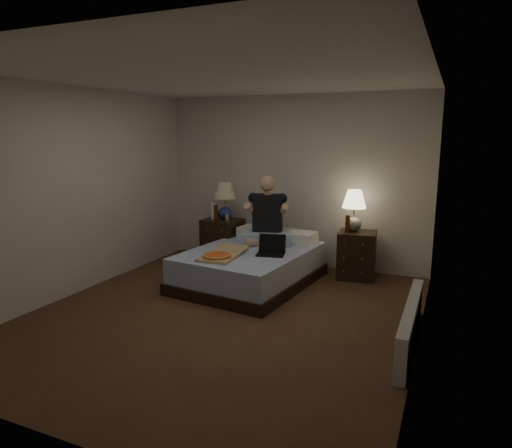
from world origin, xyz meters
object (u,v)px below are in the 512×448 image
at_px(lamp_right, 354,211).
at_px(water_bottle, 213,211).
at_px(nightstand_left, 223,241).
at_px(radiator, 410,325).
at_px(bed, 250,267).
at_px(person, 267,210).
at_px(pizza_box, 217,256).
at_px(beer_bottle_right, 348,224).
at_px(lamp_left, 225,201).
at_px(laptop, 271,246).
at_px(soda_can, 227,218).
at_px(nightstand_right, 357,255).
at_px(beer_bottle_left, 216,213).

height_order(lamp_right, water_bottle, lamp_right).
relative_size(nightstand_left, water_bottle, 2.73).
xyz_separation_m(lamp_right, radiator, (0.94, -1.87, -0.72)).
xyz_separation_m(bed, person, (0.06, 0.44, 0.69)).
distance_m(person, pizza_box, 1.13).
bearing_deg(nightstand_left, person, -11.01).
relative_size(bed, person, 1.97).
distance_m(bed, beer_bottle_right, 1.43).
bearing_deg(lamp_left, lamp_right, 3.53).
bearing_deg(lamp_left, pizza_box, -66.50).
bearing_deg(nightstand_left, laptop, -29.76).
xyz_separation_m(bed, nightstand_left, (-0.78, 0.71, 0.11)).
bearing_deg(bed, nightstand_left, 144.10).
bearing_deg(laptop, lamp_right, 38.18).
xyz_separation_m(lamp_right, soda_can, (-1.81, -0.22, -0.19)).
height_order(nightstand_left, pizza_box, nightstand_left).
height_order(nightstand_left, nightstand_right, nightstand_left).
height_order(lamp_left, beer_bottle_right, lamp_left).
relative_size(beer_bottle_left, beer_bottle_right, 1.00).
bearing_deg(person, lamp_left, 144.05).
bearing_deg(lamp_right, soda_can, -173.10).
xyz_separation_m(lamp_left, beer_bottle_right, (1.84, 0.02, -0.20)).
relative_size(lamp_left, beer_bottle_left, 2.43).
bearing_deg(beer_bottle_left, nightstand_right, 5.64).
height_order(lamp_right, pizza_box, lamp_right).
xyz_separation_m(soda_can, laptop, (0.99, -0.75, -0.15)).
relative_size(nightstand_left, pizza_box, 0.90).
height_order(nightstand_right, lamp_left, lamp_left).
bearing_deg(beer_bottle_right, nightstand_right, 25.98).
relative_size(soda_can, beer_bottle_left, 0.43).
xyz_separation_m(laptop, radiator, (1.76, -0.90, -0.38)).
relative_size(nightstand_left, lamp_left, 1.22).
distance_m(bed, nightstand_right, 1.47).
xyz_separation_m(nightstand_right, lamp_left, (-1.97, -0.08, 0.64)).
relative_size(lamp_right, radiator, 0.35).
height_order(nightstand_left, beer_bottle_left, beer_bottle_left).
height_order(bed, water_bottle, water_bottle).
height_order(nightstand_right, pizza_box, nightstand_right).
bearing_deg(laptop, beer_bottle_right, 37.05).
distance_m(bed, lamp_left, 1.27).
xyz_separation_m(bed, nightstand_right, (1.23, 0.81, 0.09)).
xyz_separation_m(water_bottle, beer_bottle_right, (2.00, 0.09, -0.05)).
bearing_deg(radiator, lamp_right, 116.81).
bearing_deg(nightstand_left, pizza_box, -57.83).
distance_m(nightstand_right, beer_bottle_right, 0.46).
xyz_separation_m(nightstand_right, beer_bottle_left, (-2.05, -0.20, 0.47)).
xyz_separation_m(bed, soda_can, (-0.66, 0.63, 0.50)).
distance_m(lamp_left, person, 0.86).
height_order(lamp_left, laptop, lamp_left).
bearing_deg(soda_can, water_bottle, 173.70).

